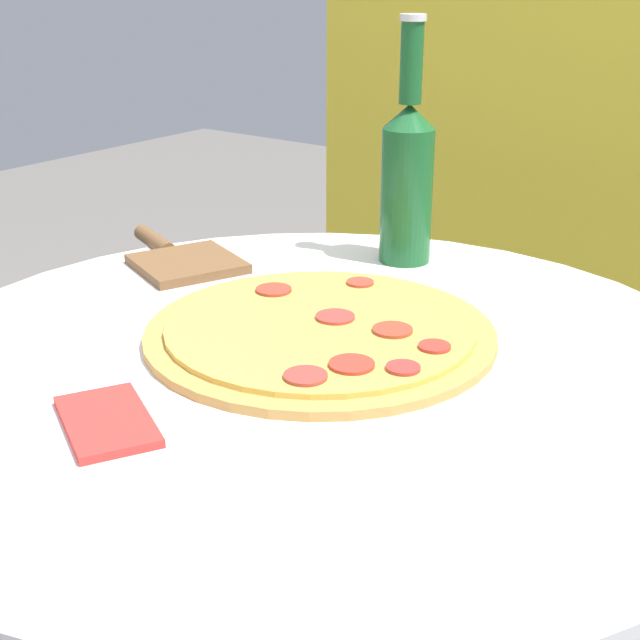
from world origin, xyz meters
TOP-DOWN VIEW (x-y plane):
  - table at (0.00, 0.00)m, footprint 0.86×0.86m
  - fence_panel at (0.00, 0.95)m, footprint 1.34×0.04m
  - pizza at (-0.03, 0.04)m, footprint 0.37×0.37m
  - beer_bottle at (-0.09, 0.31)m, footprint 0.07×0.07m
  - pizza_paddle at (-0.32, 0.13)m, footprint 0.24×0.16m
  - napkin at (-0.06, -0.22)m, footprint 0.14×0.12m

SIDE VIEW (x-z plane):
  - table at x=0.00m, z-range 0.19..0.96m
  - napkin at x=-0.06m, z-range 0.78..0.78m
  - pizza_paddle at x=-0.32m, z-range 0.77..0.79m
  - pizza at x=-0.03m, z-range 0.77..0.79m
  - fence_panel at x=0.00m, z-range 0.00..1.70m
  - beer_bottle at x=-0.09m, z-range 0.74..1.04m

